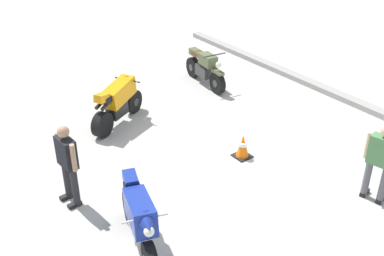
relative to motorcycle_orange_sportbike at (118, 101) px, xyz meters
name	(u,v)px	position (x,y,z in m)	size (l,w,h in m)	color
ground_plane	(217,159)	(2.68, 0.91, -0.59)	(40.00, 40.00, 0.00)	#ADAAA3
curb_edge	(353,101)	(2.68, 5.51, -0.52)	(14.00, 0.30, 0.15)	gray
motorcycle_orange_sportbike	(118,101)	(0.00, 0.00, 0.00)	(1.11, 1.80, 1.14)	black
motorcycle_blue_sportbike	(140,218)	(4.01, -1.75, 0.00)	(1.92, 0.89, 1.14)	black
motorcycle_olive_vintage	(205,69)	(-0.65, 3.11, -0.11)	(1.96, 0.71, 1.07)	black
person_in_black_shirt	(67,161)	(2.22, -2.17, 0.31)	(0.63, 0.33, 1.61)	#262628
person_in_green_shirt	(380,159)	(5.47, 2.42, 0.30)	(0.63, 0.39, 1.60)	#59595B
traffic_cone	(243,146)	(2.91, 1.43, -0.33)	(0.36, 0.36, 0.53)	black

